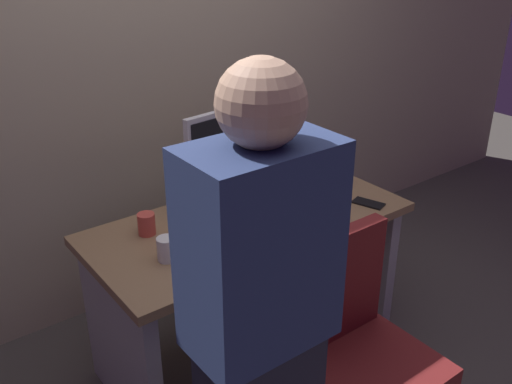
{
  "coord_description": "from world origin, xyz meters",
  "views": [
    {
      "loc": [
        -1.33,
        -1.81,
        1.91
      ],
      "look_at": [
        0.0,
        -0.05,
        0.87
      ],
      "focal_mm": 40.29,
      "sensor_mm": 36.0,
      "label": 1
    }
  ],
  "objects_px": {
    "office_chair": "(360,368)",
    "cell_phone": "(368,203)",
    "keyboard": "(249,230)",
    "book_stack": "(304,173)",
    "cup_near_keyboard": "(167,249)",
    "person_at_desk": "(260,340)",
    "cup_by_monitor": "(147,224)",
    "desk": "(249,262)",
    "monitor": "(235,150)",
    "mouse": "(300,211)"
  },
  "relations": [
    {
      "from": "office_chair",
      "to": "cell_phone",
      "type": "height_order",
      "value": "office_chair"
    },
    {
      "from": "keyboard",
      "to": "book_stack",
      "type": "xyz_separation_m",
      "value": [
        0.49,
        0.21,
        0.06
      ]
    },
    {
      "from": "keyboard",
      "to": "cup_near_keyboard",
      "type": "xyz_separation_m",
      "value": [
        -0.38,
        0.02,
        0.04
      ]
    },
    {
      "from": "person_at_desk",
      "to": "keyboard",
      "type": "height_order",
      "value": "person_at_desk"
    },
    {
      "from": "keyboard",
      "to": "cell_phone",
      "type": "height_order",
      "value": "keyboard"
    },
    {
      "from": "office_chair",
      "to": "person_at_desk",
      "type": "distance_m",
      "value": 0.65
    },
    {
      "from": "keyboard",
      "to": "cup_by_monitor",
      "type": "height_order",
      "value": "cup_by_monitor"
    },
    {
      "from": "desk",
      "to": "office_chair",
      "type": "relative_size",
      "value": 1.52
    },
    {
      "from": "book_stack",
      "to": "office_chair",
      "type": "bearing_deg",
      "value": -118.45
    },
    {
      "from": "cup_by_monitor",
      "to": "book_stack",
      "type": "xyz_separation_m",
      "value": [
        0.84,
        -0.04,
        0.03
      ]
    },
    {
      "from": "person_at_desk",
      "to": "monitor",
      "type": "xyz_separation_m",
      "value": [
        0.6,
        0.98,
        0.14
      ]
    },
    {
      "from": "office_chair",
      "to": "monitor",
      "type": "height_order",
      "value": "monitor"
    },
    {
      "from": "keyboard",
      "to": "cup_near_keyboard",
      "type": "distance_m",
      "value": 0.38
    },
    {
      "from": "keyboard",
      "to": "cup_by_monitor",
      "type": "bearing_deg",
      "value": 147.52
    },
    {
      "from": "person_at_desk",
      "to": "cup_by_monitor",
      "type": "xyz_separation_m",
      "value": [
        0.12,
        0.94,
        -0.07
      ]
    },
    {
      "from": "office_chair",
      "to": "person_at_desk",
      "type": "relative_size",
      "value": 0.57
    },
    {
      "from": "desk",
      "to": "keyboard",
      "type": "bearing_deg",
      "value": -126.25
    },
    {
      "from": "person_at_desk",
      "to": "keyboard",
      "type": "xyz_separation_m",
      "value": [
        0.47,
        0.69,
        -0.11
      ]
    },
    {
      "from": "keyboard",
      "to": "mouse",
      "type": "distance_m",
      "value": 0.28
    },
    {
      "from": "book_stack",
      "to": "monitor",
      "type": "bearing_deg",
      "value": 168.38
    },
    {
      "from": "mouse",
      "to": "keyboard",
      "type": "bearing_deg",
      "value": 179.85
    },
    {
      "from": "monitor",
      "to": "cup_near_keyboard",
      "type": "bearing_deg",
      "value": -152.65
    },
    {
      "from": "monitor",
      "to": "cup_near_keyboard",
      "type": "distance_m",
      "value": 0.62
    },
    {
      "from": "book_stack",
      "to": "cell_phone",
      "type": "relative_size",
      "value": 1.57
    },
    {
      "from": "office_chair",
      "to": "monitor",
      "type": "distance_m",
      "value": 1.08
    },
    {
      "from": "person_at_desk",
      "to": "mouse",
      "type": "height_order",
      "value": "person_at_desk"
    },
    {
      "from": "desk",
      "to": "person_at_desk",
      "type": "distance_m",
      "value": 1.02
    },
    {
      "from": "mouse",
      "to": "cell_phone",
      "type": "height_order",
      "value": "mouse"
    },
    {
      "from": "desk",
      "to": "cell_phone",
      "type": "xyz_separation_m",
      "value": [
        0.53,
        -0.22,
        0.23
      ]
    },
    {
      "from": "office_chair",
      "to": "keyboard",
      "type": "height_order",
      "value": "office_chair"
    },
    {
      "from": "office_chair",
      "to": "cell_phone",
      "type": "xyz_separation_m",
      "value": [
        0.57,
        0.52,
        0.3
      ]
    },
    {
      "from": "desk",
      "to": "book_stack",
      "type": "height_order",
      "value": "book_stack"
    },
    {
      "from": "office_chair",
      "to": "cup_by_monitor",
      "type": "height_order",
      "value": "office_chair"
    },
    {
      "from": "person_at_desk",
      "to": "keyboard",
      "type": "bearing_deg",
      "value": 55.59
    },
    {
      "from": "keyboard",
      "to": "book_stack",
      "type": "height_order",
      "value": "book_stack"
    },
    {
      "from": "cup_near_keyboard",
      "to": "cell_phone",
      "type": "height_order",
      "value": "cup_near_keyboard"
    },
    {
      "from": "cup_near_keyboard",
      "to": "desk",
      "type": "bearing_deg",
      "value": 9.9
    },
    {
      "from": "cup_near_keyboard",
      "to": "book_stack",
      "type": "distance_m",
      "value": 0.89
    },
    {
      "from": "person_at_desk",
      "to": "keyboard",
      "type": "relative_size",
      "value": 3.81
    },
    {
      "from": "office_chair",
      "to": "book_stack",
      "type": "relative_size",
      "value": 4.15
    },
    {
      "from": "office_chair",
      "to": "mouse",
      "type": "xyz_separation_m",
      "value": [
        0.25,
        0.64,
        0.31
      ]
    },
    {
      "from": "person_at_desk",
      "to": "cell_phone",
      "type": "distance_m",
      "value": 1.22
    },
    {
      "from": "desk",
      "to": "mouse",
      "type": "bearing_deg",
      "value": -25.46
    },
    {
      "from": "office_chair",
      "to": "desk",
      "type": "bearing_deg",
      "value": 86.68
    },
    {
      "from": "monitor",
      "to": "cell_phone",
      "type": "height_order",
      "value": "monitor"
    },
    {
      "from": "cup_near_keyboard",
      "to": "monitor",
      "type": "bearing_deg",
      "value": 27.35
    },
    {
      "from": "desk",
      "to": "cup_by_monitor",
      "type": "distance_m",
      "value": 0.52
    },
    {
      "from": "cup_by_monitor",
      "to": "keyboard",
      "type": "bearing_deg",
      "value": -35.54
    },
    {
      "from": "keyboard",
      "to": "book_stack",
      "type": "distance_m",
      "value": 0.54
    },
    {
      "from": "cup_near_keyboard",
      "to": "mouse",
      "type": "bearing_deg",
      "value": -1.71
    }
  ]
}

